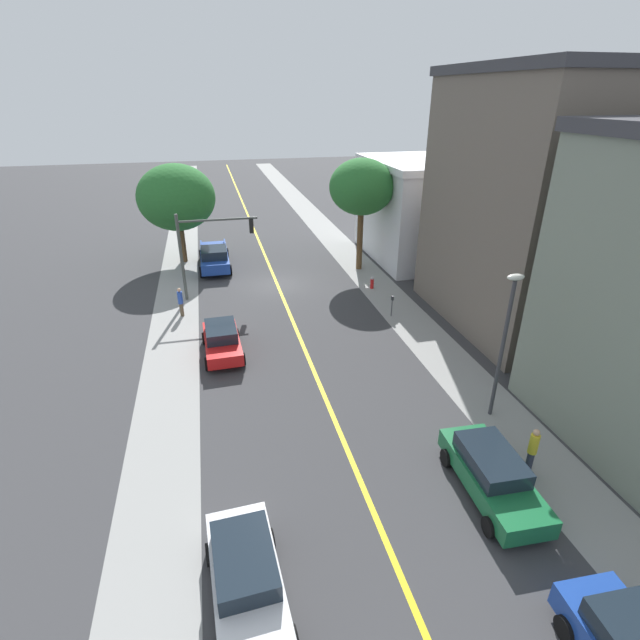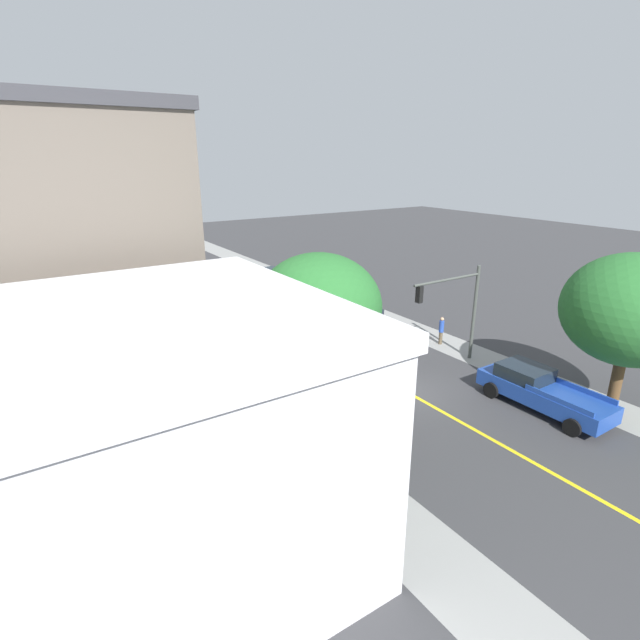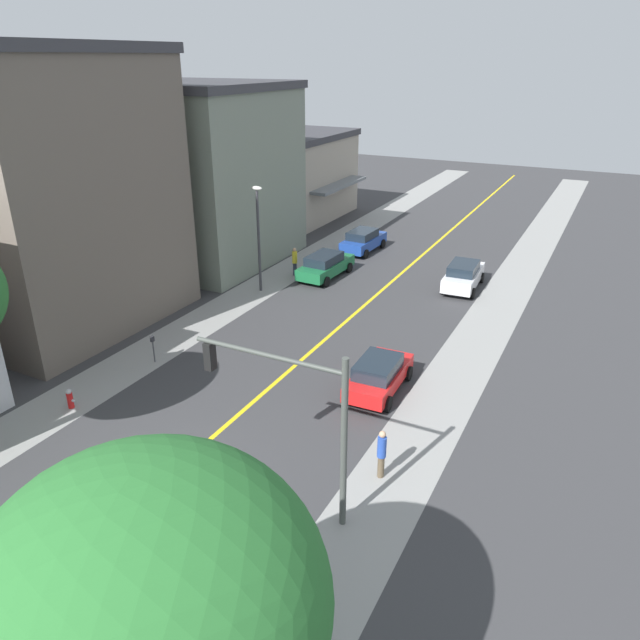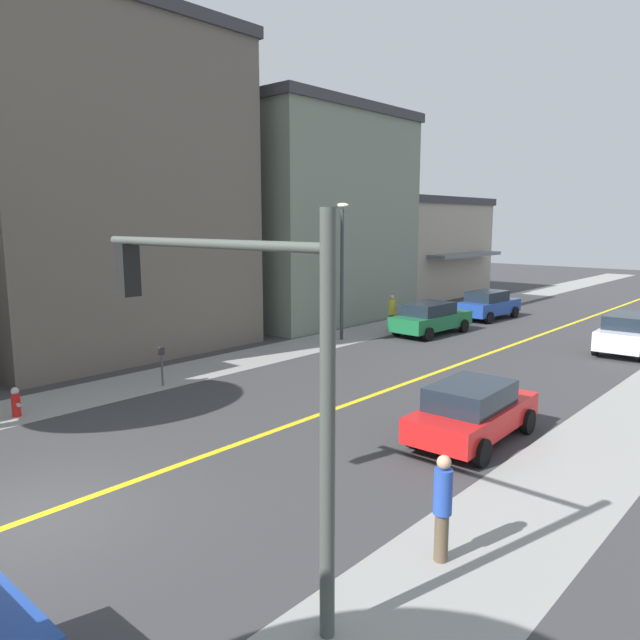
{
  "view_description": "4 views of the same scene",
  "coord_description": "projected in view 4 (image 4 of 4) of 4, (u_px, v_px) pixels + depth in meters",
  "views": [
    {
      "loc": [
        4.25,
        31.09,
        12.28
      ],
      "look_at": [
        -0.74,
        10.0,
        1.83
      ],
      "focal_mm": 26.6,
      "sensor_mm": 36.0,
      "label": 1
    },
    {
      "loc": [
        -15.96,
        -16.25,
        11.42
      ],
      "look_at": [
        -0.69,
        7.03,
        2.02
      ],
      "focal_mm": 27.3,
      "sensor_mm": 36.0,
      "label": 2
    },
    {
      "loc": [
        11.97,
        -11.69,
        12.96
      ],
      "look_at": [
        0.8,
        10.34,
        2.06
      ],
      "focal_mm": 33.66,
      "sensor_mm": 36.0,
      "label": 3
    },
    {
      "loc": [
        10.85,
        -4.16,
        5.45
      ],
      "look_at": [
        -1.92,
        10.18,
        2.26
      ],
      "focal_mm": 33.4,
      "sensor_mm": 36.0,
      "label": 4
    }
  ],
  "objects": [
    {
      "name": "parking_meter",
      "position": [
        162.0,
        360.0,
        19.82
      ],
      "size": [
        0.12,
        0.18,
        1.32
      ],
      "color": "#4C4C51",
      "rests_on": "ground"
    },
    {
      "name": "fire_hydrant",
      "position": [
        16.0,
        402.0,
        16.74
      ],
      "size": [
        0.44,
        0.24,
        0.85
      ],
      "color": "red",
      "rests_on": "ground"
    },
    {
      "name": "pedestrian_yellow_shirt",
      "position": [
        392.0,
        312.0,
        29.71
      ],
      "size": [
        0.32,
        0.32,
        1.83
      ],
      "rotation": [
        0.0,
        0.0,
        5.26
      ],
      "color": "#33384C",
      "rests_on": "ground"
    },
    {
      "name": "street_lamp",
      "position": [
        342.0,
        256.0,
        27.13
      ],
      "size": [
        0.7,
        0.36,
        6.27
      ],
      "color": "#38383D",
      "rests_on": "ground"
    },
    {
      "name": "white_sedan_right_curb",
      "position": [
        628.0,
        333.0,
        24.87
      ],
      "size": [
        2.14,
        4.56,
        1.64
      ],
      "rotation": [
        0.0,
        0.0,
        1.62
      ],
      "color": "silver",
      "rests_on": "ground"
    },
    {
      "name": "brick_apartment_block",
      "position": [
        283.0,
        216.0,
        34.72
      ],
      "size": [
        12.01,
        11.04,
        11.51
      ],
      "rotation": [
        0.0,
        0.0,
        -1.57
      ],
      "color": "gray",
      "rests_on": "ground"
    },
    {
      "name": "red_sedan_right_curb",
      "position": [
        472.0,
        411.0,
        14.82
      ],
      "size": [
        2.08,
        4.23,
        1.51
      ],
      "rotation": [
        0.0,
        0.0,
        1.61
      ],
      "color": "red",
      "rests_on": "ground"
    },
    {
      "name": "traffic_light_mast",
      "position": [
        241.0,
        342.0,
        8.38
      ],
      "size": [
        5.01,
        0.32,
        5.61
      ],
      "rotation": [
        0.0,
        0.0,
        3.14
      ],
      "color": "#474C47",
      "rests_on": "ground"
    },
    {
      "name": "green_sedan_left_curb",
      "position": [
        431.0,
        318.0,
        28.91
      ],
      "size": [
        2.16,
        4.75,
        1.56
      ],
      "rotation": [
        0.0,
        0.0,
        1.53
      ],
      "color": "#196638",
      "rests_on": "ground"
    },
    {
      "name": "corner_shop_building",
      "position": [
        85.0,
        189.0,
        25.66
      ],
      "size": [
        10.81,
        11.24,
        13.59
      ],
      "rotation": [
        0.0,
        0.0,
        -1.57
      ],
      "color": "#665B51",
      "rests_on": "ground"
    },
    {
      "name": "road_centerline_stripe",
      "position": [
        34.0,
        517.0,
        11.08
      ],
      "size": [
        0.2,
        126.0,
        0.0
      ],
      "primitive_type": "cube",
      "color": "yellow",
      "rests_on": "ground"
    },
    {
      "name": "pedestrian_blue_shirt",
      "position": [
        442.0,
        504.0,
        9.51
      ],
      "size": [
        0.3,
        0.3,
        1.8
      ],
      "rotation": [
        0.0,
        0.0,
        3.59
      ],
      "color": "brown",
      "rests_on": "ground"
    },
    {
      "name": "tan_rowhouse",
      "position": [
        406.0,
        247.0,
        44.6
      ],
      "size": [
        10.1,
        10.97,
        7.13
      ],
      "rotation": [
        0.0,
        0.0,
        -1.57
      ],
      "color": "#A39989",
      "rests_on": "ground"
    },
    {
      "name": "blue_sedan_left_curb",
      "position": [
        488.0,
        304.0,
        33.47
      ],
      "size": [
        2.12,
        4.45,
        1.6
      ],
      "rotation": [
        0.0,
        0.0,
        1.53
      ],
      "color": "#1E429E",
      "rests_on": "ground"
    },
    {
      "name": "ground_plane",
      "position": [
        34.0,
        517.0,
        11.08
      ],
      "size": [
        140.0,
        140.0,
        0.0
      ],
      "primitive_type": "plane",
      "color": "#38383A"
    }
  ]
}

